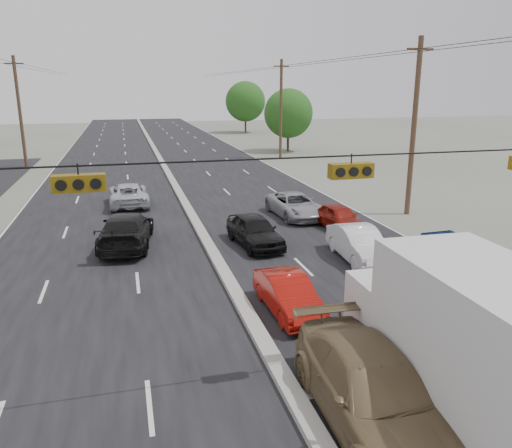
# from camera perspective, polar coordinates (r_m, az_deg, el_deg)

# --- Properties ---
(ground) EXTENTS (200.00, 200.00, 0.00)m
(ground) POSITION_cam_1_polar(r_m,az_deg,el_deg) (13.34, 3.43, -17.96)
(ground) COLOR #606356
(ground) RESTS_ON ground
(road_surface) EXTENTS (20.00, 160.00, 0.02)m
(road_surface) POSITION_cam_1_polar(r_m,az_deg,el_deg) (41.36, -9.69, 5.03)
(road_surface) COLOR black
(road_surface) RESTS_ON ground
(center_median) EXTENTS (0.50, 160.00, 0.20)m
(center_median) POSITION_cam_1_polar(r_m,az_deg,el_deg) (41.34, -9.69, 5.16)
(center_median) COLOR gray
(center_median) RESTS_ON ground
(utility_pole_left_c) EXTENTS (1.60, 0.30, 10.00)m
(utility_pole_left_c) POSITION_cam_1_polar(r_m,az_deg,el_deg) (51.37, -25.38, 11.53)
(utility_pole_left_c) COLOR #422D1E
(utility_pole_left_c) RESTS_ON ground
(utility_pole_right_b) EXTENTS (1.60, 0.30, 10.00)m
(utility_pole_right_b) POSITION_cam_1_polar(r_m,az_deg,el_deg) (30.27, 17.59, 10.53)
(utility_pole_right_b) COLOR #422D1E
(utility_pole_right_b) RESTS_ON ground
(utility_pole_right_c) EXTENTS (1.60, 0.30, 10.00)m
(utility_pole_right_c) POSITION_cam_1_polar(r_m,az_deg,el_deg) (53.09, 2.87, 13.04)
(utility_pole_right_c) COLOR #422D1E
(utility_pole_right_c) RESTS_ON ground
(traffic_signals) EXTENTS (25.00, 0.30, 0.54)m
(traffic_signals) POSITION_cam_1_polar(r_m,az_deg,el_deg) (11.81, 10.36, 6.20)
(traffic_signals) COLOR black
(traffic_signals) RESTS_ON ground
(tree_right_mid) EXTENTS (5.60, 5.60, 7.14)m
(tree_right_mid) POSITION_cam_1_polar(r_m,az_deg,el_deg) (58.65, 3.73, 12.50)
(tree_right_mid) COLOR #382619
(tree_right_mid) RESTS_ON ground
(tree_right_far) EXTENTS (6.40, 6.40, 8.16)m
(tree_right_far) POSITION_cam_1_polar(r_m,az_deg,el_deg) (82.93, -1.22, 13.82)
(tree_right_far) COLOR #382619
(tree_right_far) RESTS_ON ground
(box_truck) EXTENTS (2.75, 7.41, 3.73)m
(box_truck) POSITION_cam_1_polar(r_m,az_deg,el_deg) (12.35, 22.65, -11.92)
(box_truck) COLOR black
(box_truck) RESTS_ON ground
(tan_sedan) EXTENTS (2.53, 5.85, 1.68)m
(tan_sedan) POSITION_cam_1_polar(r_m,az_deg,el_deg) (11.93, 13.21, -18.04)
(tan_sedan) COLOR brown
(tan_sedan) RESTS_ON ground
(red_sedan) EXTENTS (1.50, 3.91, 1.27)m
(red_sedan) POSITION_cam_1_polar(r_m,az_deg,el_deg) (16.81, 3.70, -8.08)
(red_sedan) COLOR #A01109
(red_sedan) RESTS_ON ground
(queue_car_a) EXTENTS (2.22, 4.51, 1.48)m
(queue_car_a) POSITION_cam_1_polar(r_m,az_deg,el_deg) (23.58, -0.15, -0.79)
(queue_car_a) COLOR black
(queue_car_a) RESTS_ON ground
(queue_car_b) EXTENTS (1.76, 4.47, 1.45)m
(queue_car_b) POSITION_cam_1_polar(r_m,az_deg,el_deg) (22.08, 11.72, -2.31)
(queue_car_b) COLOR silver
(queue_car_b) RESTS_ON ground
(queue_car_c) EXTENTS (2.55, 5.02, 1.36)m
(queue_car_c) POSITION_cam_1_polar(r_m,az_deg,el_deg) (28.95, 4.52, 2.12)
(queue_car_c) COLOR #94969B
(queue_car_c) RESTS_ON ground
(queue_car_d) EXTENTS (2.04, 4.58, 1.31)m
(queue_car_d) POSITION_cam_1_polar(r_m,az_deg,el_deg) (21.49, 23.30, -3.98)
(queue_car_d) COLOR #0F204D
(queue_car_d) RESTS_ON ground
(queue_car_e) EXTENTS (1.97, 3.97, 1.30)m
(queue_car_e) POSITION_cam_1_polar(r_m,az_deg,el_deg) (26.71, 9.47, 0.74)
(queue_car_e) COLOR maroon
(queue_car_e) RESTS_ON ground
(oncoming_near) EXTENTS (2.96, 5.79, 1.61)m
(oncoming_near) POSITION_cam_1_polar(r_m,az_deg,el_deg) (24.27, -14.61, -0.67)
(oncoming_near) COLOR black
(oncoming_near) RESTS_ON ground
(oncoming_far) EXTENTS (2.46, 5.15, 1.42)m
(oncoming_far) POSITION_cam_1_polar(r_m,az_deg,el_deg) (32.76, -14.37, 3.30)
(oncoming_far) COLOR #B9BDC1
(oncoming_far) RESTS_ON ground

